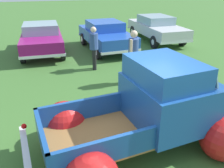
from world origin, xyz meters
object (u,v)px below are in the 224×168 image
Objects in this scene: vintage_pickup_truck at (154,114)px; show_car_1 at (106,34)px; show_car_0 at (42,37)px; show_car_2 at (156,27)px; spectator_0 at (133,54)px; spectator_2 at (94,46)px.

vintage_pickup_truck reaches higher than show_car_1.
vintage_pickup_truck is 8.30m from show_car_0.
show_car_0 is at bearing -84.13° from show_car_2.
vintage_pickup_truck is at bearing -27.35° from show_car_2.
vintage_pickup_truck is 9.83m from show_car_2.
spectator_0 is (2.91, -4.74, 0.28)m from show_car_0.
vintage_pickup_truck is 5.03m from spectator_2.
show_car_1 is at bearing -73.71° from show_car_2.
show_car_2 is 2.52× the size of spectator_0.
show_car_0 is at bearing 163.86° from spectator_0.
show_car_1 is 3.52m from show_car_2.
vintage_pickup_truck is 2.80× the size of spectator_2.
show_car_2 is at bearing -131.55° from spectator_2.
show_car_0 is 6.56m from show_car_2.
show_car_2 is at bearing 56.72° from vintage_pickup_truck.
show_car_2 is (3.36, 1.03, 0.00)m from show_car_1.
spectator_0 reaches higher than show_car_0.
show_car_2 is (6.52, 0.76, 0.00)m from show_car_0.
show_car_2 is 5.93m from spectator_2.
show_car_2 is 6.58m from spectator_0.
spectator_2 is at bearing 34.01° from show_car_0.
vintage_pickup_truck is at bearing -11.43° from show_car_1.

